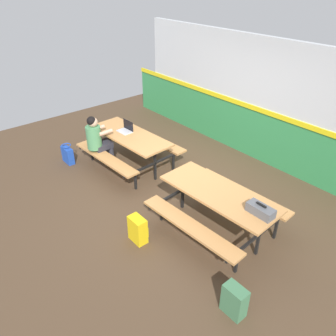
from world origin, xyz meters
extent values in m
cube|color=#4C3826|center=(0.00, 0.00, -0.01)|extent=(10.00, 10.00, 0.02)
cube|color=#338C4C|center=(0.00, 2.40, 0.55)|extent=(8.00, 0.12, 1.10)
cube|color=yellow|center=(0.00, 2.33, 1.15)|extent=(8.00, 0.03, 0.10)
cube|color=silver|center=(0.00, 2.40, 1.90)|extent=(6.72, 0.12, 1.40)
cube|color=tan|center=(-1.30, 0.03, 0.72)|extent=(1.96, 0.85, 0.04)
cube|color=tan|center=(-1.27, -0.60, 0.43)|extent=(1.84, 0.38, 0.04)
cube|color=tan|center=(-1.34, 0.67, 0.43)|extent=(1.84, 0.38, 0.04)
cube|color=black|center=(-2.09, -0.01, 0.35)|extent=(0.04, 0.04, 0.70)
cube|color=black|center=(-2.09, -0.01, 0.39)|extent=(0.12, 1.55, 0.04)
cube|color=black|center=(-2.06, -0.52, 0.21)|extent=(0.04, 0.04, 0.41)
cube|color=black|center=(-2.11, 0.50, 0.21)|extent=(0.04, 0.04, 0.41)
cube|color=black|center=(-0.52, 0.07, 0.35)|extent=(0.04, 0.04, 0.70)
cube|color=black|center=(-0.52, 0.07, 0.39)|extent=(0.12, 1.55, 0.04)
cube|color=black|center=(-0.49, -0.43, 0.21)|extent=(0.04, 0.04, 0.41)
cube|color=black|center=(-0.55, 0.58, 0.21)|extent=(0.04, 0.04, 0.41)
cube|color=tan|center=(1.30, -0.08, 0.72)|extent=(1.96, 0.85, 0.04)
cube|color=tan|center=(1.34, -0.72, 0.43)|extent=(1.84, 0.38, 0.04)
cube|color=tan|center=(1.27, 0.55, 0.43)|extent=(1.84, 0.38, 0.04)
cube|color=black|center=(0.52, -0.13, 0.35)|extent=(0.04, 0.04, 0.70)
cube|color=black|center=(0.52, -0.13, 0.39)|extent=(0.12, 1.55, 0.04)
cube|color=black|center=(0.55, -0.63, 0.21)|extent=(0.04, 0.04, 0.41)
cube|color=black|center=(0.49, 0.38, 0.21)|extent=(0.04, 0.04, 0.41)
cube|color=black|center=(2.09, -0.04, 0.35)|extent=(0.04, 0.04, 0.70)
cube|color=black|center=(2.09, -0.04, 0.39)|extent=(0.12, 1.55, 0.04)
cube|color=black|center=(2.11, -0.55, 0.21)|extent=(0.04, 0.04, 0.41)
cube|color=black|center=(2.06, 0.46, 0.21)|extent=(0.04, 0.04, 0.41)
cylinder|color=#2D2D38|center=(-1.75, -0.30, 0.23)|extent=(0.11, 0.11, 0.45)
cylinder|color=#2D2D38|center=(-1.57, -0.29, 0.23)|extent=(0.11, 0.11, 0.45)
cube|color=#2D2D38|center=(-1.65, -0.45, 0.51)|extent=(0.32, 0.40, 0.12)
cylinder|color=#4C8C59|center=(-1.64, -0.62, 0.75)|extent=(0.30, 0.30, 0.48)
cylinder|color=tan|center=(-1.79, -0.43, 0.85)|extent=(0.10, 0.30, 0.08)
cylinder|color=tan|center=(-1.51, -0.41, 0.85)|extent=(0.10, 0.30, 0.08)
sphere|color=tan|center=(-1.64, -0.60, 1.08)|extent=(0.20, 0.20, 0.20)
sphere|color=black|center=(-1.64, -0.63, 1.11)|extent=(0.18, 0.18, 0.18)
cube|color=silver|center=(-1.49, 0.02, 0.75)|extent=(0.33, 0.24, 0.01)
cube|color=black|center=(-1.49, 0.13, 0.86)|extent=(0.32, 0.02, 0.21)
cube|color=#595B60|center=(2.04, -0.05, 0.81)|extent=(0.40, 0.18, 0.14)
cube|color=black|center=(2.04, -0.05, 0.91)|extent=(0.16, 0.02, 0.02)
cube|color=#3F724C|center=(2.52, -1.08, 0.22)|extent=(0.30, 0.18, 0.44)
cube|color=#3F724C|center=(2.52, -0.97, 0.15)|extent=(0.21, 0.04, 0.19)
cube|color=#1E47B2|center=(-2.31, -0.97, 0.18)|extent=(0.34, 0.14, 0.36)
torus|color=#1E47B2|center=(-2.31, -0.97, 0.42)|extent=(0.21, 0.21, 0.02)
cube|color=yellow|center=(0.70, -1.23, 0.22)|extent=(0.30, 0.18, 0.44)
cube|color=yellow|center=(0.70, -1.12, 0.15)|extent=(0.21, 0.04, 0.19)
camera|label=1|loc=(4.04, -3.42, 3.74)|focal=35.82mm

